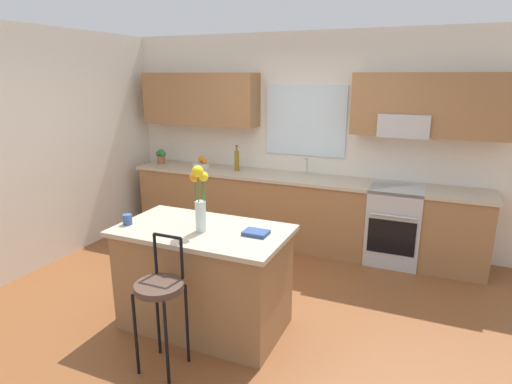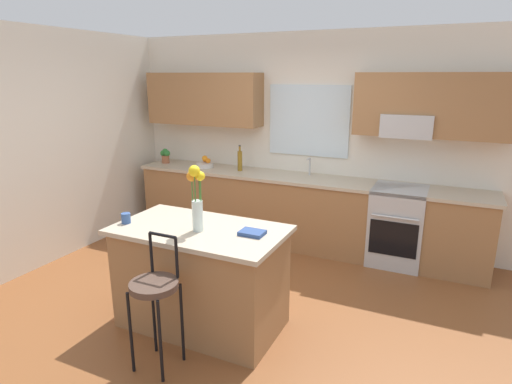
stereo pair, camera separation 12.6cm
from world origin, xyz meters
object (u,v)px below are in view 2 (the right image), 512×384
oven_range (397,226)px  bottle_olive_oil (240,160)px  bar_stool_near (155,291)px  mug_ceramic (126,218)px  potted_plant_small (165,155)px  cookbook (252,233)px  flower_vase (197,195)px  fruit_bowl_oranges (205,164)px  kitchen_island (201,277)px

oven_range → bottle_olive_oil: size_ratio=2.64×
bar_stool_near → mug_ceramic: bar_stool_near is taller
potted_plant_small → cookbook: bearing=-40.8°
oven_range → cookbook: size_ratio=4.60×
flower_vase → potted_plant_small: flower_vase is taller
oven_range → fruit_bowl_oranges: size_ratio=3.83×
flower_vase → potted_plant_small: 2.94m
potted_plant_small → flower_vase: bearing=-48.2°
bottle_olive_oil → fruit_bowl_oranges: bearing=179.7°
oven_range → cookbook: (-0.91, -2.05, 0.48)m
kitchen_island → potted_plant_small: (-1.93, 2.13, 0.57)m
kitchen_island → cookbook: 0.67m
bar_stool_near → flower_vase: size_ratio=1.86×
bottle_olive_oil → kitchen_island: bearing=-71.7°
oven_range → bar_stool_near: (-1.38, -2.73, 0.18)m
bar_stool_near → mug_ceramic: size_ratio=11.58×
kitchen_island → bar_stool_near: (0.00, -0.62, 0.17)m
bar_stool_near → kitchen_island: bearing=90.0°
mug_ceramic → cookbook: (1.12, 0.21, -0.03)m
bottle_olive_oil → potted_plant_small: size_ratio=1.63×
bar_stool_near → potted_plant_small: potted_plant_small is taller
flower_vase → kitchen_island: bearing=112.7°
mug_ceramic → cookbook: size_ratio=0.45×
flower_vase → fruit_bowl_oranges: 2.55m
fruit_bowl_oranges → bottle_olive_oil: bearing=-0.3°
cookbook → fruit_bowl_oranges: 2.71m
cookbook → bottle_olive_oil: size_ratio=0.57×
fruit_bowl_oranges → bottle_olive_oil: size_ratio=0.69×
flower_vase → fruit_bowl_oranges: bearing=120.3°
kitchen_island → bottle_olive_oil: 2.32m
fruit_bowl_oranges → potted_plant_small: size_ratio=1.13×
mug_ceramic → bottle_olive_oil: 2.30m
oven_range → fruit_bowl_oranges: bearing=179.4°
bottle_olive_oil → bar_stool_near: bearing=-75.7°
flower_vase → cookbook: (0.45, 0.11, -0.30)m
kitchen_island → bottle_olive_oil: size_ratio=4.20×
mug_ceramic → kitchen_island: bearing=14.5°
cookbook → bottle_olive_oil: bottle_olive_oil is taller
cookbook → potted_plant_small: 3.18m
mug_ceramic → potted_plant_small: 2.63m
bar_stool_near → bottle_olive_oil: bearing=104.3°
bar_stool_near → flower_vase: (0.03, 0.56, 0.60)m
mug_ceramic → bottle_olive_oil: (-0.06, 2.29, 0.10)m
kitchen_island → flower_vase: (0.03, -0.06, 0.77)m
bottle_olive_oil → potted_plant_small: (-1.23, 0.00, -0.03)m
oven_range → mug_ceramic: (-2.03, -2.27, 0.51)m
flower_vase → bottle_olive_oil: flower_vase is taller
cookbook → fruit_bowl_oranges: bearing=129.7°
oven_range → bar_stool_near: bearing=-116.9°
potted_plant_small → bar_stool_near: bearing=-54.9°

